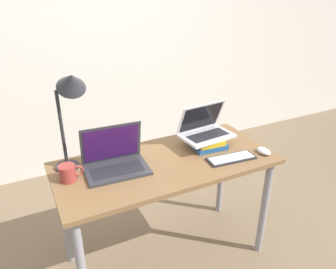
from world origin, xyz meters
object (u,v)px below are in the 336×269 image
Objects in this scene: mouse at (264,151)px; desk_lamp at (70,94)px; mug at (68,173)px; laptop_on_books at (205,129)px; laptop_left at (115,161)px; wireless_keyboard at (231,158)px; book_stack at (206,141)px.

desk_lamp reaches higher than mouse.
desk_lamp is at bearing 52.05° from mug.
laptop_on_books is at bearing 2.41° from mug.
mouse is at bearing -15.11° from laptop_left.
mouse is at bearing -7.08° from wireless_keyboard.
laptop_on_books is 2.61× the size of mug.
laptop_left is 0.47m from desk_lamp.
mug is at bearing -178.51° from book_stack.
mouse reaches higher than wireless_keyboard.
laptop_on_books is (0.64, 0.03, 0.06)m from laptop_left.
laptop_left is 0.61× the size of desk_lamp.
wireless_keyboard is 2.96× the size of mouse.
laptop_left reaches higher than mug.
book_stack is at bearing -6.05° from desk_lamp.
desk_lamp is at bearing 174.92° from laptop_on_books.
mug is (-0.28, -0.01, -0.00)m from laptop_left.
laptop_left is 0.72m from wireless_keyboard.
desk_lamp is (0.09, 0.11, 0.42)m from mug.
laptop_on_books reaches higher than wireless_keyboard.
desk_lamp is (-0.84, 0.09, 0.43)m from book_stack.
laptop_left is 1.06× the size of laptop_on_books.
mug is at bearing -178.54° from laptop_left.
book_stack reaches higher than mouse.
mouse is at bearing -44.03° from book_stack.
laptop_left is 1.42× the size of book_stack.
book_stack is (0.65, 0.02, -0.02)m from laptop_left.
desk_lamp is (-0.88, 0.33, 0.46)m from wireless_keyboard.
wireless_keyboard is 2.31× the size of mug.
mug is (-0.96, 0.21, 0.04)m from wireless_keyboard.
laptop_on_books is 1.13× the size of wireless_keyboard.
book_stack is 0.24m from wireless_keyboard.
mouse is at bearing -11.41° from mug.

